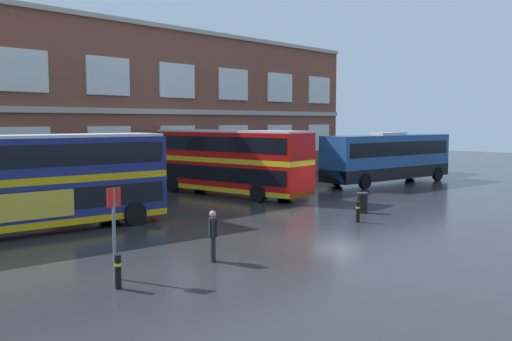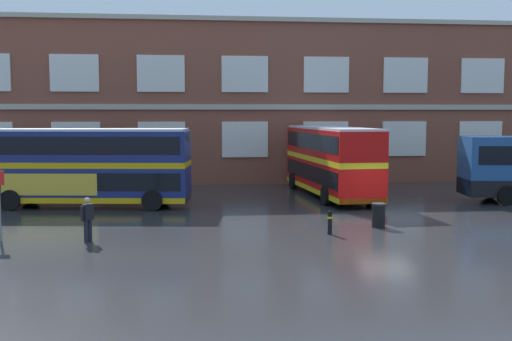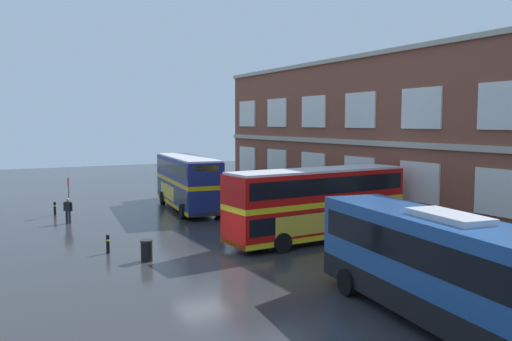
% 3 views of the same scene
% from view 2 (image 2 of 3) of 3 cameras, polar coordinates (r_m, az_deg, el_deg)
% --- Properties ---
extents(ground_plane, '(120.00, 120.00, 0.00)m').
position_cam_2_polar(ground_plane, '(31.10, 10.97, -3.70)').
color(ground_plane, '#2B2B2D').
extents(brick_terminal_building, '(44.91, 8.19, 11.33)m').
position_cam_2_polar(brick_terminal_building, '(45.79, 2.01, 6.20)').
color(brick_terminal_building, brown).
rests_on(brick_terminal_building, ground).
extents(double_decker_near, '(11.24, 3.95, 4.07)m').
position_cam_2_polar(double_decker_near, '(32.78, -15.96, 0.44)').
color(double_decker_near, navy).
rests_on(double_decker_near, ground).
extents(double_decker_middle, '(3.48, 11.16, 4.07)m').
position_cam_2_polar(double_decker_middle, '(35.77, 7.01, 1.00)').
color(double_decker_middle, red).
rests_on(double_decker_middle, ground).
extents(waiting_passenger, '(0.47, 0.57, 1.70)m').
position_cam_2_polar(waiting_passenger, '(23.81, -15.51, -4.28)').
color(waiting_passenger, black).
rests_on(waiting_passenger, ground).
extents(station_litter_bin, '(0.60, 0.60, 1.03)m').
position_cam_2_polar(station_litter_bin, '(26.52, 11.41, -4.12)').
color(station_litter_bin, black).
rests_on(station_litter_bin, ground).
extents(safety_bollard_west, '(0.19, 0.19, 0.95)m').
position_cam_2_polar(safety_bollard_west, '(24.65, 6.94, -4.84)').
color(safety_bollard_west, black).
rests_on(safety_bollard_west, ground).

